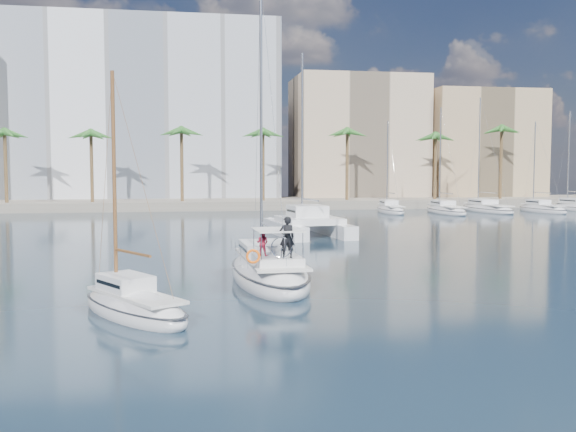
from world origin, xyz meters
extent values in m
plane|color=black|center=(0.00, 0.00, 0.00)|extent=(160.00, 160.00, 0.00)
cube|color=gray|center=(0.00, 61.00, 0.60)|extent=(120.00, 14.00, 1.20)
cube|color=white|center=(-12.00, 73.00, 14.00)|extent=(42.00, 16.00, 28.00)
cube|color=tan|center=(22.00, 70.00, 10.00)|extent=(20.00, 14.00, 20.00)
cube|color=tan|center=(42.00, 68.00, 9.00)|extent=(18.00, 12.00, 18.00)
cylinder|color=brown|center=(0.00, 57.00, 5.25)|extent=(0.44, 0.44, 10.50)
sphere|color=#2D6726|center=(0.00, 57.00, 10.50)|extent=(3.60, 3.60, 3.60)
cylinder|color=brown|center=(34.00, 57.00, 5.25)|extent=(0.44, 0.44, 10.50)
sphere|color=#2D6726|center=(34.00, 57.00, 10.50)|extent=(3.60, 3.60, 3.60)
ellipsoid|color=silver|center=(-1.80, 0.83, 0.33)|extent=(3.75, 10.83, 2.23)
ellipsoid|color=black|center=(-1.80, 0.83, 0.64)|extent=(3.79, 10.93, 0.18)
cube|color=silver|center=(-1.80, 0.62, 1.17)|extent=(2.69, 8.12, 0.12)
cube|color=silver|center=(-1.84, 1.86, 1.53)|extent=(2.41, 3.58, 0.60)
cube|color=black|center=(-1.84, 1.86, 1.55)|extent=(2.41, 3.17, 0.14)
cylinder|color=#B7BABF|center=(-1.88, 3.10, 8.26)|extent=(0.15, 0.15, 14.06)
cylinder|color=#B7BABF|center=(-1.81, 0.93, 2.73)|extent=(0.25, 4.33, 0.11)
cube|color=silver|center=(-1.73, -1.44, 1.41)|extent=(2.12, 2.74, 0.36)
cube|color=white|center=(-1.73, -1.54, 2.78)|extent=(2.12, 2.74, 0.04)
torus|color=silver|center=(-1.70, -2.47, 2.08)|extent=(0.96, 0.09, 0.96)
torus|color=#FF5F0D|center=(-3.00, -2.92, 1.78)|extent=(0.64, 0.22, 0.64)
imported|color=black|center=(-1.43, -2.35, 2.52)|extent=(0.71, 0.50, 1.85)
imported|color=maroon|center=(-2.40, -1.44, 2.18)|extent=(0.72, 0.67, 1.18)
ellipsoid|color=silver|center=(-7.81, -5.69, 0.23)|extent=(5.36, 6.90, 1.59)
ellipsoid|color=black|center=(-7.81, -5.69, 0.46)|extent=(5.41, 6.96, 0.18)
cube|color=silver|center=(-7.75, -5.80, 0.84)|extent=(3.95, 5.13, 0.12)
cube|color=silver|center=(-8.15, -5.14, 1.20)|extent=(2.38, 2.64, 0.60)
cube|color=black|center=(-8.15, -5.14, 1.22)|extent=(2.26, 2.43, 0.14)
cylinder|color=brown|center=(-8.56, -4.47, 5.09)|extent=(0.15, 0.15, 8.38)
cylinder|color=brown|center=(-7.85, -5.64, 2.40)|extent=(1.52, 2.39, 0.11)
cube|color=silver|center=(2.43, 22.12, 0.55)|extent=(2.21, 10.41, 1.10)
cube|color=silver|center=(6.38, 22.52, 0.55)|extent=(2.21, 10.41, 1.10)
cube|color=silver|center=(4.46, 21.80, 1.30)|extent=(5.11, 6.11, 0.50)
cube|color=silver|center=(4.41, 22.32, 2.00)|extent=(3.14, 3.37, 1.00)
cube|color=black|center=(4.41, 22.32, 2.05)|extent=(3.12, 2.96, 0.18)
cylinder|color=#B7BABF|center=(4.25, 23.86, 8.40)|extent=(0.18, 0.18, 13.80)
ellipsoid|color=silver|center=(-3.17, -0.09, 0.90)|extent=(0.20, 0.39, 0.18)
sphere|color=silver|center=(-3.17, 0.10, 0.92)|extent=(0.10, 0.10, 0.10)
cube|color=gray|center=(-3.45, -0.09, 0.93)|extent=(0.45, 0.16, 0.11)
cube|color=gray|center=(-2.90, -0.09, 0.93)|extent=(0.45, 0.16, 0.11)
camera|label=1|loc=(-6.05, -30.08, 5.53)|focal=40.00mm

